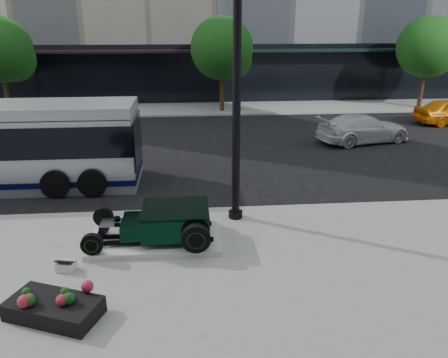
{
  "coord_description": "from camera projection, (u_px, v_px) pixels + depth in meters",
  "views": [
    {
      "loc": [
        -1.2,
        -14.38,
        5.66
      ],
      "look_at": [
        -0.18,
        -2.39,
        1.2
      ],
      "focal_mm": 35.0,
      "sensor_mm": 36.0,
      "label": 1
    }
  ],
  "objects": [
    {
      "name": "sidewalk_far",
      "position": [
        206.0,
        109.0,
        28.55
      ],
      "size": [
        70.0,
        4.0,
        0.12
      ],
      "primitive_type": "cube",
      "color": "gray",
      "rests_on": "ground"
    },
    {
      "name": "display_plinth",
      "position": [
        156.0,
        239.0,
        11.46
      ],
      "size": [
        3.4,
        1.8,
        0.15
      ],
      "primitive_type": "cube",
      "color": "silver",
      "rests_on": "sidewalk_near"
    },
    {
      "name": "flower_planter",
      "position": [
        54.0,
        307.0,
        8.55
      ],
      "size": [
        2.0,
        1.5,
        0.58
      ],
      "color": "black",
      "rests_on": "sidewalk_near"
    },
    {
      "name": "street_trees",
      "position": [
        224.0,
        51.0,
        26.49
      ],
      "size": [
        29.8,
        3.8,
        5.7
      ],
      "color": "black",
      "rests_on": "sidewalk_far"
    },
    {
      "name": "info_plaque",
      "position": [
        66.0,
        266.0,
        10.14
      ],
      "size": [
        0.46,
        0.38,
        0.31
      ],
      "color": "silver",
      "rests_on": "sidewalk_near"
    },
    {
      "name": "white_sedan",
      "position": [
        363.0,
        128.0,
        20.94
      ],
      "size": [
        4.86,
        2.88,
        1.32
      ],
      "primitive_type": "imported",
      "rotation": [
        0.0,
        0.0,
        1.81
      ],
      "color": "silver",
      "rests_on": "ground"
    },
    {
      "name": "ground",
      "position": [
        223.0,
        187.0,
        15.49
      ],
      "size": [
        120.0,
        120.0,
        0.0
      ],
      "primitive_type": "plane",
      "color": "black",
      "rests_on": "ground"
    },
    {
      "name": "lamppost",
      "position": [
        237.0,
        100.0,
        11.69
      ],
      "size": [
        0.41,
        0.41,
        7.52
      ],
      "color": "black",
      "rests_on": "sidewalk_near"
    },
    {
      "name": "hot_rod",
      "position": [
        167.0,
        221.0,
        11.31
      ],
      "size": [
        3.22,
        2.0,
        0.81
      ],
      "color": "black",
      "rests_on": "display_plinth"
    }
  ]
}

